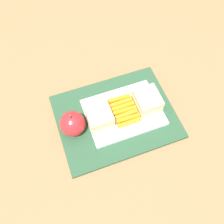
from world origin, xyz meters
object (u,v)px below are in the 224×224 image
Objects in this scene: sandwich_half_right at (99,116)px; carrot_sticks_bundle at (124,110)px; food_tray at (123,112)px; apple at (72,123)px; sandwich_half_left at (147,100)px.

sandwich_half_right reaches higher than carrot_sticks_bundle.
food_tray is 0.16m from apple.
apple reaches higher than food_tray.
apple is (0.08, -0.00, 0.00)m from sandwich_half_right.
sandwich_half_right is (0.08, 0.00, 0.03)m from food_tray.
sandwich_half_right is 0.08m from apple.
food_tray is at bearing 178.88° from apple.
food_tray is 2.22× the size of carrot_sticks_bundle.
sandwich_half_right is 0.93× the size of apple.
carrot_sticks_bundle is 1.20× the size of apple.
sandwich_half_left is 0.08m from carrot_sticks_bundle.
sandwich_half_left is (-0.08, 0.00, 0.03)m from food_tray.
food_tray is at bearing 0.00° from sandwich_half_left.
carrot_sticks_bundle is at bearing -179.89° from sandwich_half_right.
apple reaches higher than sandwich_half_left.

